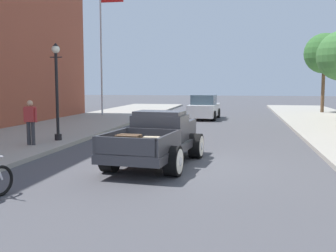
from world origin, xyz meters
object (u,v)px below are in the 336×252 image
object	(u,v)px
flagpole	(104,35)
car_background_white	(204,108)
street_tree_farthest	(324,54)
hotrod_truck_gunmetal	(159,138)
pedestrian_sidewalk_left	(30,120)
street_lamp_near	(57,84)

from	to	relation	value
flagpole	car_background_white	bearing A→B (deg)	-0.32
street_tree_farthest	flagpole	bearing A→B (deg)	-158.79
hotrod_truck_gunmetal	street_tree_farthest	world-z (taller)	street_tree_farthest
car_background_white	pedestrian_sidewalk_left	world-z (taller)	pedestrian_sidewalk_left
street_lamp_near	flagpole	world-z (taller)	flagpole
street_lamp_near	flagpole	distance (m)	13.06
pedestrian_sidewalk_left	street_tree_farthest	world-z (taller)	street_tree_farthest
street_tree_farthest	car_background_white	bearing A→B (deg)	-144.83
hotrod_truck_gunmetal	flagpole	xyz separation A→B (m)	(-7.14, 15.47, 5.02)
hotrod_truck_gunmetal	flagpole	world-z (taller)	flagpole
car_background_white	hotrod_truck_gunmetal	bearing A→B (deg)	-89.70
hotrod_truck_gunmetal	car_background_white	bearing A→B (deg)	90.30
pedestrian_sidewalk_left	flagpole	bearing A→B (deg)	98.06
pedestrian_sidewalk_left	street_tree_farthest	size ratio (longest dim) A/B	0.27
car_background_white	pedestrian_sidewalk_left	distance (m)	14.65
flagpole	street_tree_farthest	distance (m)	17.02
street_tree_farthest	pedestrian_sidewalk_left	bearing A→B (deg)	-124.90
street_lamp_near	pedestrian_sidewalk_left	bearing A→B (deg)	-106.67
car_background_white	flagpole	bearing A→B (deg)	179.68
pedestrian_sidewalk_left	street_lamp_near	bearing A→B (deg)	73.33
pedestrian_sidewalk_left	street_tree_farthest	distance (m)	24.55
flagpole	street_tree_farthest	xyz separation A→B (m)	(15.83, 6.14, -1.03)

